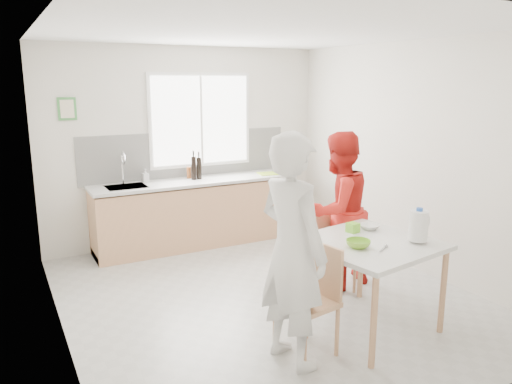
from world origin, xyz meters
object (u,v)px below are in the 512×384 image
(wine_bottle_b, at_px, (199,168))
(milk_jug, at_px, (419,225))
(dining_table, at_px, (368,251))
(bowl_green, at_px, (358,244))
(bowl_white, at_px, (369,227))
(person_red, at_px, (337,211))
(chair_far, at_px, (329,250))
(wine_bottle_a, at_px, (194,168))
(chair_left, at_px, (313,295))
(person_white, at_px, (292,251))

(wine_bottle_b, bearing_deg, milk_jug, -76.40)
(dining_table, relative_size, bowl_green, 5.88)
(bowl_white, bearing_deg, person_red, 81.36)
(dining_table, height_order, chair_far, dining_table)
(person_red, relative_size, bowl_green, 8.11)
(chair_far, height_order, wine_bottle_a, wine_bottle_a)
(person_red, relative_size, bowl_white, 8.94)
(dining_table, height_order, wine_bottle_b, wine_bottle_b)
(chair_left, xyz_separation_m, bowl_green, (0.48, 0.03, 0.36))
(wine_bottle_b, bearing_deg, bowl_white, -76.13)
(chair_left, distance_m, person_white, 0.49)
(wine_bottle_a, xyz_separation_m, wine_bottle_b, (0.08, 0.01, -0.01))
(chair_far, height_order, bowl_green, bowl_green)
(milk_jug, height_order, wine_bottle_b, wine_bottle_b)
(chair_far, relative_size, person_white, 0.44)
(bowl_white, relative_size, wine_bottle_a, 0.60)
(dining_table, relative_size, milk_jug, 4.22)
(wine_bottle_b, bearing_deg, person_white, -98.62)
(chair_left, relative_size, person_white, 0.49)
(chair_left, bearing_deg, dining_table, 90.00)
(chair_left, relative_size, wine_bottle_a, 2.88)
(wine_bottle_a, bearing_deg, chair_left, -93.10)
(bowl_white, xyz_separation_m, wine_bottle_b, (-0.67, 2.73, 0.21))
(bowl_green, xyz_separation_m, wine_bottle_a, (-0.31, 3.10, 0.21))
(dining_table, distance_m, chair_far, 0.93)
(wine_bottle_a, distance_m, wine_bottle_b, 0.08)
(chair_far, bearing_deg, chair_left, -141.73)
(person_red, bearing_deg, milk_jug, 81.29)
(chair_left, distance_m, milk_jug, 1.15)
(bowl_white, relative_size, milk_jug, 0.65)
(bowl_white, bearing_deg, dining_table, -130.66)
(bowl_green, bearing_deg, milk_jug, -14.22)
(dining_table, relative_size, chair_left, 1.35)
(person_white, height_order, bowl_green, person_white)
(chair_far, distance_m, person_red, 0.43)
(chair_left, relative_size, person_red, 0.54)
(person_red, distance_m, bowl_white, 0.64)
(chair_left, distance_m, wine_bottle_b, 3.20)
(person_red, distance_m, wine_bottle_a, 2.27)
(wine_bottle_a, bearing_deg, person_red, -67.84)
(bowl_green, relative_size, milk_jug, 0.72)
(bowl_white, bearing_deg, milk_jug, -77.83)
(dining_table, distance_m, bowl_white, 0.41)
(person_white, height_order, wine_bottle_a, person_white)
(dining_table, xyz_separation_m, person_red, (0.35, 0.92, 0.11))
(dining_table, bearing_deg, person_red, 69.27)
(chair_far, relative_size, person_red, 0.48)
(person_red, xyz_separation_m, wine_bottle_a, (-0.85, 2.09, 0.22))
(person_red, bearing_deg, wine_bottle_a, -77.37)
(chair_left, relative_size, milk_jug, 3.12)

